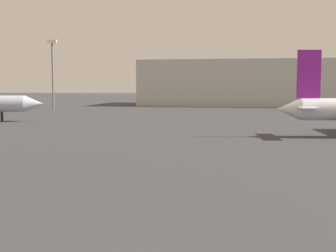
{
  "coord_description": "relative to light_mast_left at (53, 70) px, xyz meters",
  "views": [
    {
      "loc": [
        3.31,
        -12.34,
        6.29
      ],
      "look_at": [
        -4.71,
        31.2,
        2.23
      ],
      "focal_mm": 48.77,
      "sensor_mm": 36.0,
      "label": 1
    }
  ],
  "objects": [
    {
      "name": "light_mast_left",
      "position": [
        0.0,
        0.0,
        0.0
      ],
      "size": [
        2.4,
        0.5,
        17.61
      ],
      "color": "slate",
      "rests_on": "ground_plane"
    },
    {
      "name": "terminal_building",
      "position": [
        65.99,
        29.26,
        -3.43
      ],
      "size": [
        95.84,
        27.44,
        13.21
      ],
      "primitive_type": "cube",
      "color": "#B7B7B2",
      "rests_on": "ground_plane"
    }
  ]
}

